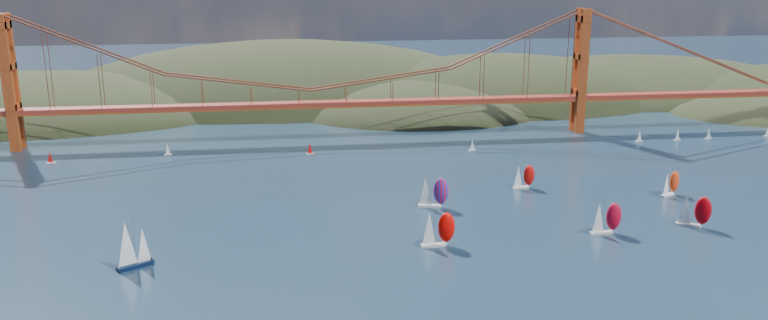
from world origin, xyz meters
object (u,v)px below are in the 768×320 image
(racer_2, at_px, (694,210))
(sloop_navy, at_px, (131,245))
(racer_3, at_px, (523,176))
(racer_rwb, at_px, (433,191))
(racer_0, at_px, (437,229))
(racer_1, at_px, (606,218))
(racer_4, at_px, (670,183))

(racer_2, bearing_deg, sloop_navy, -147.94)
(sloop_navy, bearing_deg, racer_3, -8.23)
(racer_rwb, bearing_deg, racer_0, -86.35)
(racer_1, height_order, racer_2, racer_2)
(racer_0, distance_m, racer_rwb, 33.49)
(racer_4, bearing_deg, sloop_navy, 165.85)
(racer_2, relative_size, racer_4, 1.15)
(racer_3, xyz_separation_m, racer_4, (45.05, -14.92, 0.07))
(racer_0, relative_size, racer_2, 1.01)
(sloop_navy, bearing_deg, racer_0, -29.32)
(racer_1, bearing_deg, racer_rwb, 141.45)
(racer_3, distance_m, racer_4, 47.45)
(sloop_navy, height_order, racer_0, sloop_navy)
(racer_0, bearing_deg, racer_3, 45.96)
(racer_1, bearing_deg, sloop_navy, 179.28)
(racer_rwb, bearing_deg, sloop_navy, -143.15)
(racer_0, relative_size, racer_rwb, 0.98)
(racer_1, height_order, racer_4, racer_1)
(racer_2, xyz_separation_m, racer_4, (8.67, 29.01, -0.67))
(racer_4, bearing_deg, racer_1, -166.47)
(sloop_navy, distance_m, racer_0, 78.73)
(racer_0, bearing_deg, racer_2, -0.91)
(sloop_navy, height_order, racer_rwb, sloop_navy)
(racer_0, bearing_deg, sloop_navy, 178.21)
(racer_rwb, bearing_deg, racer_3, 37.67)
(racer_0, height_order, racer_2, racer_0)
(racer_1, distance_m, racer_4, 47.82)
(racer_2, bearing_deg, racer_3, 158.58)
(sloop_navy, height_order, racer_2, sloop_navy)
(sloop_navy, xyz_separation_m, racer_1, (127.61, 6.36, -1.23))
(racer_2, distance_m, racer_4, 30.29)
(racer_3, bearing_deg, racer_2, -59.32)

